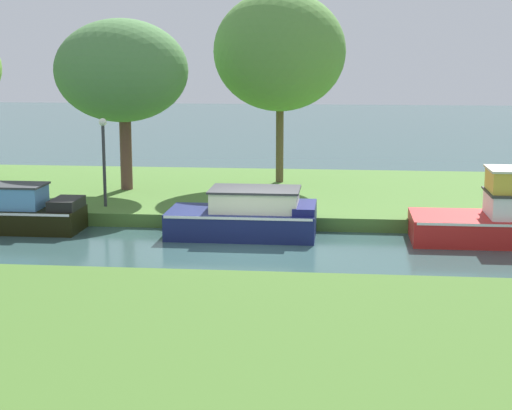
% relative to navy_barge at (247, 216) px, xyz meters
% --- Properties ---
extents(ground_plane, '(120.00, 120.00, 0.00)m').
position_rel_navy_barge_xyz_m(ground_plane, '(0.19, -1.20, -0.58)').
color(ground_plane, '#31504E').
extents(riverbank_far, '(72.00, 10.00, 0.40)m').
position_rel_navy_barge_xyz_m(riverbank_far, '(0.19, 5.80, -0.38)').
color(riverbank_far, '#4C7631').
rests_on(riverbank_far, ground_plane).
extents(riverbank_near, '(72.00, 10.00, 0.40)m').
position_rel_navy_barge_xyz_m(riverbank_near, '(0.19, -10.20, -0.38)').
color(riverbank_near, '#446B28').
rests_on(riverbank_near, ground_plane).
extents(navy_barge, '(4.16, 2.06, 1.37)m').
position_rel_navy_barge_xyz_m(navy_barge, '(0.00, 0.00, 0.00)').
color(navy_barge, navy).
rests_on(navy_barge, ground_plane).
extents(black_narrowboat, '(4.57, 1.57, 1.38)m').
position_rel_navy_barge_xyz_m(black_narrowboat, '(-7.22, -0.00, 0.02)').
color(black_narrowboat, black).
rests_on(black_narrowboat, ground_plane).
extents(willow_tree_centre, '(4.58, 3.62, 5.86)m').
position_rel_navy_barge_xyz_m(willow_tree_centre, '(-4.84, 4.87, 3.92)').
color(willow_tree_centre, brown).
rests_on(willow_tree_centre, riverbank_far).
extents(willow_tree_right, '(4.73, 3.80, 6.89)m').
position_rel_navy_barge_xyz_m(willow_tree_right, '(0.36, 7.05, 4.57)').
color(willow_tree_right, brown).
rests_on(willow_tree_right, riverbank_far).
extents(lamp_post, '(0.24, 0.24, 2.75)m').
position_rel_navy_barge_xyz_m(lamp_post, '(-4.67, 1.94, 1.57)').
color(lamp_post, '#333338').
rests_on(lamp_post, riverbank_far).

